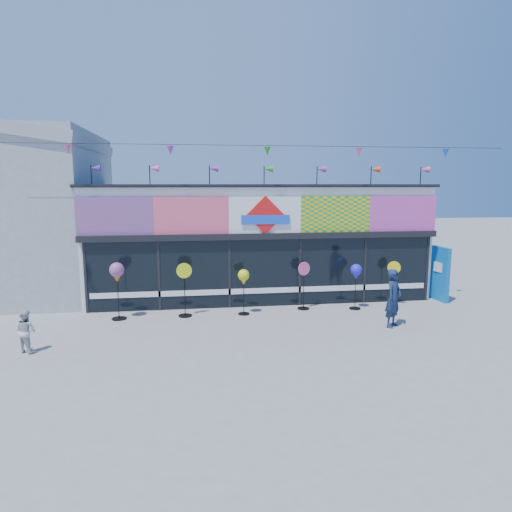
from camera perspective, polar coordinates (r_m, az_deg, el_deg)
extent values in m
plane|color=gray|center=(12.40, 3.63, -10.39)|extent=(80.00, 80.00, 0.00)
cube|color=white|center=(17.74, -0.19, 2.17)|extent=(12.00, 5.00, 4.00)
cube|color=black|center=(15.37, 1.11, -2.11)|extent=(11.60, 0.12, 2.30)
cube|color=black|center=(15.14, 1.15, 2.51)|extent=(12.00, 0.30, 0.20)
cube|color=white|center=(15.47, 1.12, -4.31)|extent=(11.40, 0.10, 0.18)
cube|color=black|center=(17.62, -0.19, 8.81)|extent=(12.20, 5.20, 0.10)
cube|color=black|center=(15.56, -20.51, -2.55)|extent=(0.08, 0.14, 2.30)
cube|color=black|center=(15.22, -12.02, -2.42)|extent=(0.08, 0.14, 2.30)
cube|color=black|center=(15.22, -3.35, -2.23)|extent=(0.08, 0.14, 2.30)
cube|color=black|center=(15.60, 5.47, -1.99)|extent=(0.08, 0.14, 2.30)
cube|color=black|center=(16.28, 13.38, -1.73)|extent=(0.08, 0.14, 2.30)
cube|color=black|center=(17.24, 20.52, -1.47)|extent=(0.08, 0.14, 2.30)
cube|color=red|center=(15.11, -17.21, 4.76)|extent=(2.40, 0.08, 1.20)
cube|color=#F35173|center=(14.91, -8.04, 5.02)|extent=(2.40, 0.08, 1.20)
cube|color=white|center=(15.10, 1.14, 5.16)|extent=(2.40, 0.08, 1.20)
cube|color=yellow|center=(15.66, 9.88, 5.16)|extent=(2.40, 0.08, 1.20)
cube|color=#D145A6|center=(16.55, 17.85, 5.07)|extent=(2.40, 0.08, 1.20)
cube|color=red|center=(15.04, 1.18, 5.14)|extent=(1.27, 0.06, 1.27)
cube|color=blue|center=(15.03, 1.19, 4.57)|extent=(1.60, 0.05, 0.30)
cube|color=purple|center=(15.36, -14.28, -2.98)|extent=(0.78, 0.03, 0.78)
cube|color=purple|center=(15.21, -9.91, -1.89)|extent=(0.92, 0.03, 0.92)
cube|color=#5B24A9|center=(15.18, -5.50, -0.93)|extent=(0.78, 0.03, 0.78)
cube|color=red|center=(15.37, -1.08, -2.85)|extent=(0.92, 0.03, 0.92)
cube|color=#E44C7D|center=(15.49, 3.23, -1.51)|extent=(0.78, 0.03, 0.78)
cube|color=orange|center=(15.72, 7.44, -0.73)|extent=(0.92, 0.03, 0.92)
cube|color=#182CCF|center=(16.15, 11.44, -2.15)|extent=(0.78, 0.03, 0.78)
cube|color=#1F17C7|center=(16.55, 15.29, -1.62)|extent=(0.92, 0.03, 0.92)
cylinder|color=black|center=(15.43, -19.89, 9.36)|extent=(0.03, 0.03, 0.70)
cone|color=#5A22A3|center=(15.40, -19.43, 10.31)|extent=(0.30, 0.22, 0.22)
cylinder|color=black|center=(15.16, -13.13, 9.67)|extent=(0.03, 0.03, 0.70)
cone|color=#EE4F9E|center=(15.16, -12.63, 10.63)|extent=(0.30, 0.22, 0.22)
cylinder|color=black|center=(15.12, -5.84, 9.86)|extent=(0.03, 0.03, 0.70)
cone|color=purple|center=(15.13, -5.31, 10.81)|extent=(0.30, 0.22, 0.22)
cylinder|color=black|center=(15.29, 1.02, 9.89)|extent=(0.03, 0.03, 0.70)
cone|color=#18A021|center=(15.32, 1.55, 10.82)|extent=(0.30, 0.22, 0.22)
cylinder|color=black|center=(15.67, 7.63, 9.79)|extent=(0.03, 0.03, 0.70)
cone|color=purple|center=(15.72, 8.15, 10.69)|extent=(0.30, 0.22, 0.22)
cylinder|color=black|center=(16.28, 14.17, 9.57)|extent=(0.03, 0.03, 0.70)
cone|color=#E44415|center=(16.34, 14.67, 10.43)|extent=(0.30, 0.22, 0.22)
cylinder|color=black|center=(17.04, 19.87, 9.28)|extent=(0.03, 0.03, 0.70)
cone|color=#D94880|center=(17.11, 20.34, 10.09)|extent=(0.30, 0.22, 0.22)
cylinder|color=black|center=(14.70, 1.44, 13.63)|extent=(16.00, 0.01, 0.01)
cone|color=#EB4E8B|center=(14.93, -22.49, 12.20)|extent=(0.20, 0.20, 0.28)
cone|color=#B529C3|center=(14.50, -10.65, 12.83)|extent=(0.20, 0.20, 0.28)
cone|color=#1F9917|center=(14.68, 1.43, 12.93)|extent=(0.20, 0.20, 0.28)
cone|color=#F7526D|center=(15.46, 12.75, 12.53)|extent=(0.20, 0.20, 0.28)
cone|color=blue|center=(16.74, 22.61, 11.78)|extent=(0.20, 0.20, 0.28)
cube|color=#0C64B9|center=(17.42, 21.97, -2.07)|extent=(0.24, 0.97, 1.93)
cube|color=white|center=(17.34, 21.80, -1.30)|extent=(0.08, 0.44, 0.34)
cylinder|color=black|center=(14.77, -16.73, -7.50)|extent=(0.45, 0.45, 0.03)
cylinder|color=black|center=(14.58, -16.86, -4.69)|extent=(0.03, 0.03, 1.45)
sphere|color=#FF5C0D|center=(14.42, -17.01, -1.66)|extent=(0.45, 0.45, 0.45)
cone|color=#FF5C0D|center=(14.47, -16.96, -2.75)|extent=(0.22, 0.22, 0.20)
cylinder|color=black|center=(14.63, -8.84, -7.37)|extent=(0.43, 0.43, 0.03)
cylinder|color=black|center=(14.44, -8.91, -4.64)|extent=(0.03, 0.03, 1.40)
cylinder|color=#ECFF15|center=(14.29, -8.98, -1.82)|extent=(0.47, 0.15, 0.47)
cylinder|color=black|center=(14.67, -1.54, -7.23)|extent=(0.37, 0.37, 0.03)
cylinder|color=black|center=(14.51, -1.55, -4.90)|extent=(0.02, 0.02, 1.20)
sphere|color=#CFDA12|center=(14.37, -1.56, -2.41)|extent=(0.37, 0.37, 0.37)
cone|color=#CFDA12|center=(14.41, -1.55, -3.30)|extent=(0.18, 0.18, 0.17)
cylinder|color=black|center=(15.34, 5.94, -6.53)|extent=(0.40, 0.40, 0.03)
cylinder|color=black|center=(15.18, 5.98, -4.10)|extent=(0.02, 0.02, 1.31)
cylinder|color=#F75294|center=(15.04, 6.03, -1.59)|extent=(0.43, 0.20, 0.44)
cylinder|color=black|center=(15.62, 12.25, -6.41)|extent=(0.38, 0.38, 0.03)
cylinder|color=black|center=(15.47, 12.33, -4.14)|extent=(0.02, 0.02, 1.25)
sphere|color=#241BEA|center=(15.33, 12.41, -1.69)|extent=(0.38, 0.38, 0.38)
cone|color=#241BEA|center=(15.38, 12.38, -2.57)|extent=(0.19, 0.19, 0.17)
cylinder|color=black|center=(16.36, 16.66, -5.89)|extent=(0.39, 0.39, 0.03)
cylinder|color=black|center=(16.21, 16.77, -3.67)|extent=(0.02, 0.02, 1.27)
cylinder|color=yellow|center=(16.09, 16.87, -1.39)|extent=(0.41, 0.21, 0.43)
imported|color=#162645|center=(13.81, 16.81, -5.07)|extent=(0.73, 0.71, 1.70)
imported|color=silver|center=(12.69, -26.83, -8.37)|extent=(0.60, 0.52, 1.08)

